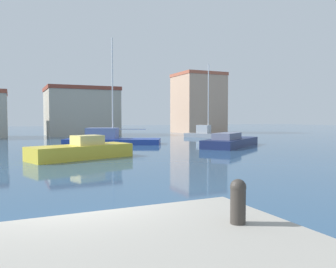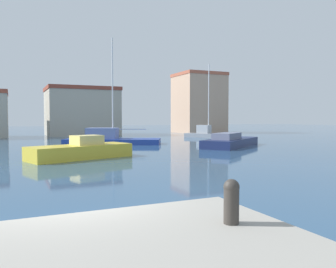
{
  "view_description": "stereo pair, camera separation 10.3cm",
  "coord_description": "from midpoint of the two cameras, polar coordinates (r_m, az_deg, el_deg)",
  "views": [
    {
      "loc": [
        -0.99,
        -6.19,
        2.49
      ],
      "look_at": [
        12.1,
        22.41,
        0.98
      ],
      "focal_mm": 36.95,
      "sensor_mm": 36.0,
      "label": 1
    },
    {
      "loc": [
        -0.9,
        -6.24,
        2.49
      ],
      "look_at": [
        12.1,
        22.41,
        0.98
      ],
      "focal_mm": 36.95,
      "sensor_mm": 36.0,
      "label": 2
    }
  ],
  "objects": [
    {
      "name": "sailboat_blue_mid_harbor",
      "position": [
        32.91,
        -9.69,
        -0.74
      ],
      "size": [
        9.2,
        6.52,
        9.89
      ],
      "color": "#233D93",
      "rests_on": "water"
    },
    {
      "name": "water",
      "position": [
        30.78,
        6.69,
        -1.92
      ],
      "size": [
        160.0,
        160.0,
        0.0
      ],
      "primitive_type": "plane",
      "color": "#2D5175",
      "rests_on": "ground"
    },
    {
      "name": "harbor_office",
      "position": [
        57.09,
        4.96,
        5.11
      ],
      "size": [
        7.1,
        7.0,
        9.7
      ],
      "color": "tan",
      "rests_on": "ground"
    },
    {
      "name": "motorboat_yellow_inner_mooring",
      "position": [
        21.59,
        -14.17,
        -2.66
      ],
      "size": [
        6.55,
        4.01,
        1.4
      ],
      "color": "gold",
      "rests_on": "water"
    },
    {
      "name": "warehouse_block",
      "position": [
        50.56,
        -14.22,
        3.63
      ],
      "size": [
        9.58,
        8.4,
        6.69
      ],
      "color": "#B2A893",
      "rests_on": "ground"
    },
    {
      "name": "mooring_bollard",
      "position": [
        4.74,
        10.86,
        -10.54
      ],
      "size": [
        0.21,
        0.21,
        0.6
      ],
      "color": "#38332D",
      "rests_on": "pier_quay"
    },
    {
      "name": "motorboat_navy_behind_lamppost",
      "position": [
        30.05,
        10.17,
        -1.22
      ],
      "size": [
        7.75,
        6.61,
        1.21
      ],
      "color": "#19234C",
      "rests_on": "water"
    },
    {
      "name": "sailboat_grey_distant_north",
      "position": [
        43.39,
        6.37,
        0.15
      ],
      "size": [
        4.93,
        5.8,
        9.06
      ],
      "color": "gray",
      "rests_on": "water"
    }
  ]
}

